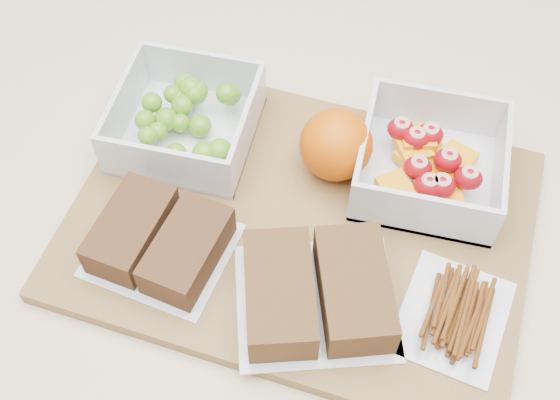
# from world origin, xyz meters

# --- Properties ---
(counter) EXTENTS (1.20, 0.90, 0.90)m
(counter) POSITION_xyz_m (0.00, 0.00, 0.45)
(counter) COLOR beige
(counter) RESTS_ON ground
(cutting_board) EXTENTS (0.44, 0.33, 0.02)m
(cutting_board) POSITION_xyz_m (0.02, 0.00, 0.91)
(cutting_board) COLOR olive
(cutting_board) RESTS_ON counter
(grape_container) EXTENTS (0.13, 0.13, 0.06)m
(grape_container) POSITION_xyz_m (-0.11, 0.08, 0.94)
(grape_container) COLOR silver
(grape_container) RESTS_ON cutting_board
(fruit_container) EXTENTS (0.13, 0.13, 0.06)m
(fruit_container) POSITION_xyz_m (0.13, 0.08, 0.94)
(fruit_container) COLOR silver
(fruit_container) RESTS_ON cutting_board
(orange) EXTENTS (0.07, 0.07, 0.07)m
(orange) POSITION_xyz_m (0.04, 0.07, 0.95)
(orange) COLOR #D65705
(orange) RESTS_ON cutting_board
(sandwich_bag_left) EXTENTS (0.14, 0.12, 0.04)m
(sandwich_bag_left) POSITION_xyz_m (-0.09, -0.06, 0.93)
(sandwich_bag_left) COLOR silver
(sandwich_bag_left) RESTS_ON cutting_board
(sandwich_bag_center) EXTENTS (0.17, 0.16, 0.04)m
(sandwich_bag_center) POSITION_xyz_m (0.05, -0.08, 0.94)
(sandwich_bag_center) COLOR silver
(sandwich_bag_center) RESTS_ON cutting_board
(pretzel_bag) EXTENTS (0.10, 0.12, 0.02)m
(pretzel_bag) POSITION_xyz_m (0.17, -0.06, 0.93)
(pretzel_bag) COLOR silver
(pretzel_bag) RESTS_ON cutting_board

